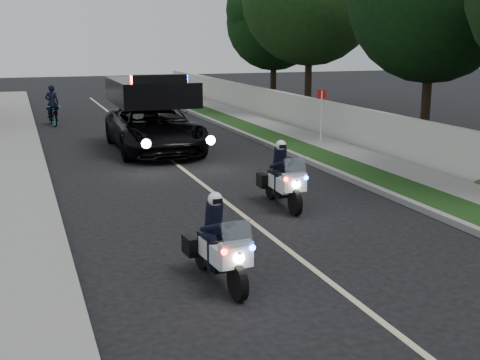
# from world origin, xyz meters

# --- Properties ---
(ground) EXTENTS (120.00, 120.00, 0.00)m
(ground) POSITION_xyz_m (0.00, 0.00, 0.00)
(ground) COLOR black
(ground) RESTS_ON ground
(curb_right) EXTENTS (0.20, 60.00, 0.15)m
(curb_right) POSITION_xyz_m (4.10, 10.00, 0.07)
(curb_right) COLOR gray
(curb_right) RESTS_ON ground
(grass_verge) EXTENTS (1.20, 60.00, 0.16)m
(grass_verge) POSITION_xyz_m (4.80, 10.00, 0.08)
(grass_verge) COLOR #193814
(grass_verge) RESTS_ON ground
(sidewalk_right) EXTENTS (1.40, 60.00, 0.16)m
(sidewalk_right) POSITION_xyz_m (6.10, 10.00, 0.08)
(sidewalk_right) COLOR gray
(sidewalk_right) RESTS_ON ground
(property_wall) EXTENTS (0.22, 60.00, 1.50)m
(property_wall) POSITION_xyz_m (7.10, 10.00, 0.75)
(property_wall) COLOR beige
(property_wall) RESTS_ON ground
(curb_left) EXTENTS (0.20, 60.00, 0.15)m
(curb_left) POSITION_xyz_m (-4.10, 10.00, 0.07)
(curb_left) COLOR gray
(curb_left) RESTS_ON ground
(sidewalk_left) EXTENTS (2.00, 60.00, 0.16)m
(sidewalk_left) POSITION_xyz_m (-5.20, 10.00, 0.08)
(sidewalk_left) COLOR gray
(sidewalk_left) RESTS_ON ground
(lane_marking) EXTENTS (0.12, 50.00, 0.01)m
(lane_marking) POSITION_xyz_m (0.00, 10.00, 0.00)
(lane_marking) COLOR #BFB78C
(lane_marking) RESTS_ON ground
(police_moto_left) EXTENTS (0.79, 1.87, 1.55)m
(police_moto_left) POSITION_xyz_m (-1.77, 0.65, 0.00)
(police_moto_left) COLOR silver
(police_moto_left) RESTS_ON ground
(police_moto_right) EXTENTS (0.73, 1.92, 1.62)m
(police_moto_right) POSITION_xyz_m (1.16, 4.80, 0.00)
(police_moto_right) COLOR silver
(police_moto_right) RESTS_ON ground
(police_suv) EXTENTS (2.92, 6.19, 2.99)m
(police_suv) POSITION_xyz_m (-0.15, 13.39, 0.00)
(police_suv) COLOR black
(police_suv) RESTS_ON ground
(bicycle) EXTENTS (0.84, 1.86, 0.94)m
(bicycle) POSITION_xyz_m (-3.19, 21.70, 0.00)
(bicycle) COLOR black
(bicycle) RESTS_ON ground
(cyclist) EXTENTS (0.64, 0.47, 1.66)m
(cyclist) POSITION_xyz_m (-3.19, 21.70, 0.00)
(cyclist) COLOR black
(cyclist) RESTS_ON ground
(sign_post) EXTENTS (0.43, 0.43, 2.17)m
(sign_post) POSITION_xyz_m (6.00, 12.41, 0.00)
(sign_post) COLOR #A70B13
(sign_post) RESTS_ON ground
(tree_right_c) EXTENTS (7.77, 7.77, 10.58)m
(tree_right_c) POSITION_xyz_m (10.23, 11.87, 0.00)
(tree_right_c) COLOR black
(tree_right_c) RESTS_ON ground
(tree_right_d) EXTENTS (8.42, 8.42, 11.77)m
(tree_right_d) POSITION_xyz_m (9.83, 21.58, 0.00)
(tree_right_d) COLOR #1E4316
(tree_right_d) RESTS_ON ground
(tree_right_e) EXTENTS (6.57, 6.57, 9.45)m
(tree_right_e) POSITION_xyz_m (10.09, 27.01, 0.00)
(tree_right_e) COLOR #123611
(tree_right_e) RESTS_ON ground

